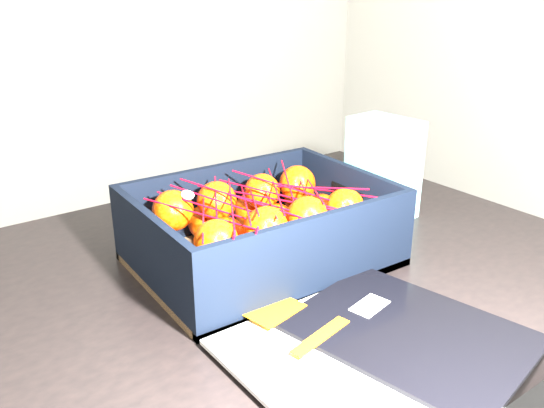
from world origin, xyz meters
TOP-DOWN VIEW (x-y plane):
  - table at (0.24, 0.27)m, footprint 1.23×0.85m
  - magazine_stack at (0.26, -0.00)m, footprint 0.36×0.33m
  - produce_crate at (0.30, 0.28)m, footprint 0.38×0.28m
  - clementine_heap at (0.30, 0.28)m, footprint 0.36×0.27m
  - mesh_net at (0.30, 0.27)m, footprint 0.31×0.25m
  - retail_carton at (0.60, 0.33)m, footprint 0.10×0.13m

SIDE VIEW (x-z plane):
  - table at x=0.24m, z-range 0.28..1.03m
  - magazine_stack at x=0.26m, z-range 0.75..0.77m
  - produce_crate at x=0.30m, z-range 0.73..0.85m
  - clementine_heap at x=0.30m, z-range 0.75..0.87m
  - retail_carton at x=0.60m, z-range 0.75..0.94m
  - mesh_net at x=0.30m, z-range 0.82..0.90m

